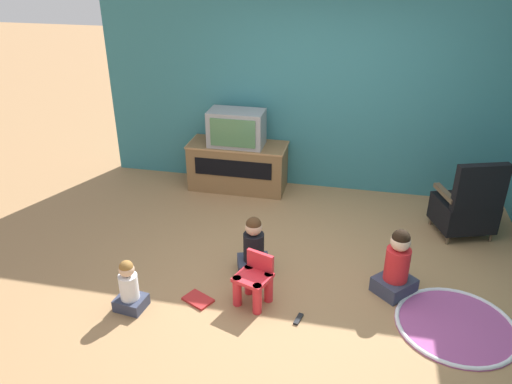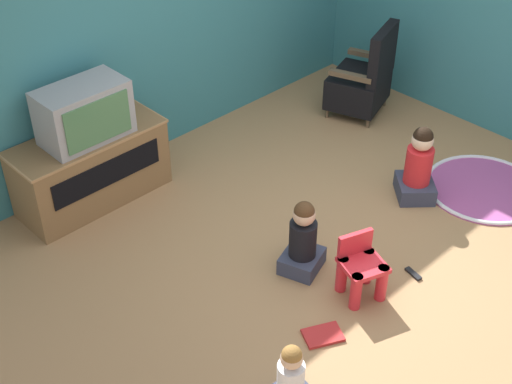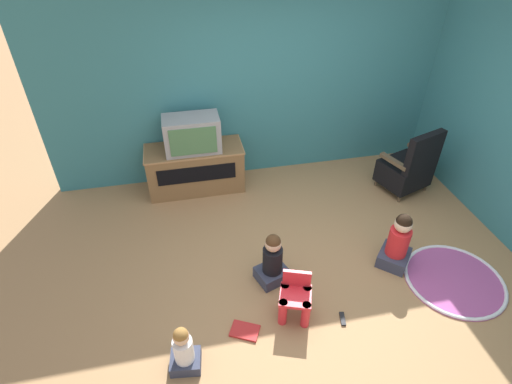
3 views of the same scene
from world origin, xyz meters
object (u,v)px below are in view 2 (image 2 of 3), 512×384
object	(u,v)px
child_watching_right	(291,380)
book	(323,335)
child_watching_center	(303,241)
child_watching_left	(418,167)
remote_control	(413,274)
yellow_kid_chair	(361,271)
black_armchair	(363,81)
tv_cabinet	(91,167)
television	(84,113)

from	to	relation	value
child_watching_right	book	xyz separation A→B (m)	(0.56, 0.22, -0.21)
child_watching_center	child_watching_right	xyz separation A→B (m)	(-0.97, -0.80, -0.05)
child_watching_left	child_watching_right	bearing A→B (deg)	150.61
child_watching_left	remote_control	size ratio (longest dim) A/B	4.39
yellow_kid_chair	black_armchair	bearing A→B (deg)	58.60
tv_cabinet	child_watching_left	size ratio (longest dim) A/B	1.90
child_watching_right	child_watching_left	bearing A→B (deg)	25.19
black_armchair	book	bearing A→B (deg)	15.67
child_watching_center	book	distance (m)	0.75
child_watching_center	television	bearing A→B (deg)	90.05
tv_cabinet	remote_control	bearing A→B (deg)	-64.64
child_watching_right	black_armchair	bearing A→B (deg)	39.84
tv_cabinet	book	size ratio (longest dim) A/B	4.10
television	child_watching_right	distance (m)	2.71
tv_cabinet	child_watching_center	distance (m)	1.95
black_armchair	child_watching_center	world-z (taller)	black_armchair
tv_cabinet	child_watching_center	xyz separation A→B (m)	(0.63, -1.85, -0.06)
yellow_kid_chair	child_watching_left	bearing A→B (deg)	38.16
black_armchair	child_watching_left	xyz separation A→B (m)	(-0.79, -1.24, -0.07)
black_armchair	remote_control	xyz separation A→B (m)	(-1.62, -1.84, -0.35)
book	child_watching_right	bearing A→B (deg)	48.15
tv_cabinet	child_watching_right	size ratio (longest dim) A/B	2.53
television	child_watching_left	size ratio (longest dim) A/B	1.04
television	child_watching_left	xyz separation A→B (m)	(2.01, -1.86, -0.57)
child_watching_left	child_watching_right	xyz separation A→B (m)	(-2.35, -0.75, -0.07)
child_watching_center	remote_control	world-z (taller)	child_watching_center
book	remote_control	distance (m)	0.96
child_watching_left	book	xyz separation A→B (m)	(-1.79, -0.53, -0.28)
child_watching_left	child_watching_right	size ratio (longest dim) A/B	1.34
yellow_kid_chair	remote_control	world-z (taller)	yellow_kid_chair
tv_cabinet	child_watching_right	distance (m)	2.67
tv_cabinet	book	bearing A→B (deg)	-84.71
black_armchair	child_watching_left	distance (m)	1.47
black_armchair	remote_control	size ratio (longest dim) A/B	6.06
child_watching_center	remote_control	distance (m)	0.88
child_watching_left	child_watching_right	world-z (taller)	child_watching_left
television	book	xyz separation A→B (m)	(0.22, -2.39, -0.85)
child_watching_left	black_armchair	bearing A→B (deg)	10.34
black_armchair	child_watching_right	distance (m)	3.73
yellow_kid_chair	child_watching_center	world-z (taller)	child_watching_center
yellow_kid_chair	child_watching_left	distance (m)	1.35
book	remote_control	size ratio (longest dim) A/B	2.03
yellow_kid_chair	book	bearing A→B (deg)	-148.83
tv_cabinet	television	size ratio (longest dim) A/B	1.83
yellow_kid_chair	remote_control	size ratio (longest dim) A/B	3.06
child_watching_right	book	world-z (taller)	child_watching_right
tv_cabinet	yellow_kid_chair	bearing A→B (deg)	-72.36
television	child_watching_right	bearing A→B (deg)	-97.40
television	child_watching_left	world-z (taller)	television
child_watching_right	tv_cabinet	bearing A→B (deg)	90.08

